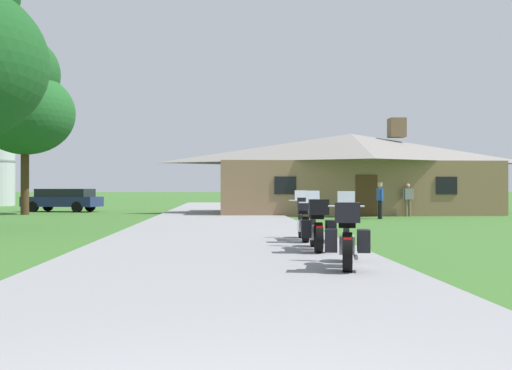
% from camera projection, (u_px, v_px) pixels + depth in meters
% --- Properties ---
extents(ground_plane, '(500.00, 500.00, 0.00)m').
position_uv_depth(ground_plane, '(221.00, 227.00, 22.87)').
color(ground_plane, '#386628').
extents(asphalt_driveway, '(6.40, 80.00, 0.06)m').
position_uv_depth(asphalt_driveway, '(221.00, 229.00, 20.87)').
color(asphalt_driveway, gray).
rests_on(asphalt_driveway, ground).
extents(motorcycle_green_nearest_to_camera, '(0.97, 2.07, 1.30)m').
position_uv_depth(motorcycle_green_nearest_to_camera, '(347.00, 236.00, 10.44)').
color(motorcycle_green_nearest_to_camera, black).
rests_on(motorcycle_green_nearest_to_camera, asphalt_driveway).
extents(motorcycle_blue_second_in_row, '(0.79, 2.08, 1.30)m').
position_uv_depth(motorcycle_blue_second_in_row, '(317.00, 225.00, 13.41)').
color(motorcycle_blue_second_in_row, black).
rests_on(motorcycle_blue_second_in_row, asphalt_driveway).
extents(motorcycle_red_farthest_in_row, '(0.66, 2.08, 1.30)m').
position_uv_depth(motorcycle_red_farthest_in_row, '(304.00, 219.00, 16.04)').
color(motorcycle_red_farthest_in_row, black).
rests_on(motorcycle_red_farthest_in_row, asphalt_driveway).
extents(stone_lodge, '(15.74, 8.07, 5.45)m').
position_uv_depth(stone_lodge, '(351.00, 172.00, 35.35)').
color(stone_lodge, '#896B4C').
rests_on(stone_lodge, ground).
extents(bystander_gray_shirt_near_lodge, '(0.55, 0.23, 1.67)m').
position_uv_depth(bystander_gray_shirt_near_lodge, '(408.00, 198.00, 31.40)').
color(bystander_gray_shirt_near_lodge, '#75664C').
rests_on(bystander_gray_shirt_near_lodge, ground).
extents(bystander_blue_shirt_beside_signpost, '(0.26, 0.55, 1.69)m').
position_uv_depth(bystander_blue_shirt_beside_signpost, '(380.00, 199.00, 28.72)').
color(bystander_blue_shirt_beside_signpost, black).
rests_on(bystander_blue_shirt_beside_signpost, ground).
extents(tree_left_far, '(5.29, 5.29, 9.59)m').
position_uv_depth(tree_left_far, '(25.00, 102.00, 33.45)').
color(tree_left_far, '#422D19').
rests_on(tree_left_far, ground).
extents(parked_navy_suv_far_left, '(4.91, 2.93, 1.40)m').
position_uv_depth(parked_navy_suv_far_left, '(63.00, 199.00, 37.71)').
color(parked_navy_suv_far_left, navy).
rests_on(parked_navy_suv_far_left, ground).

